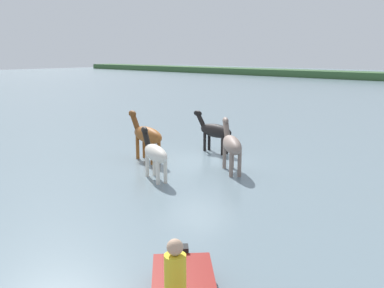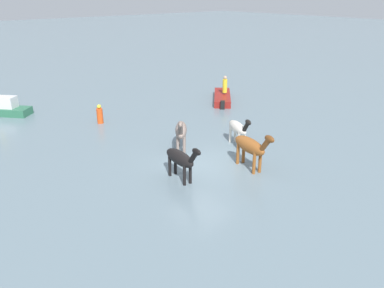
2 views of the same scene
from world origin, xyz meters
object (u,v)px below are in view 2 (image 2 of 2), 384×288
Objects in this scene: horse_lead at (181,159)px; buoy_channel_marker at (100,115)px; horse_gray_outer at (251,146)px; person_watcher_seated at (225,85)px; horse_dun_straggler at (181,131)px; horse_mid_herd at (238,128)px; boat_tender_starboard at (0,110)px; boat_launch_far at (222,99)px.

horse_lead is 8.81m from buoy_channel_marker.
person_watcher_seated is (8.69, -7.05, 0.05)m from horse_gray_outer.
horse_mid_herd is at bearing 101.43° from horse_dun_straggler.
person_watcher_seated is at bearing 151.69° from horse_gray_outer.
buoy_channel_marker is at bearing 82.78° from person_watcher_seated.
person_watcher_seated reaches higher than boat_tender_starboard.
boat_launch_far is at bearing -97.37° from buoy_channel_marker.
horse_dun_straggler is 3.13m from horse_lead.
boat_launch_far is (7.60, -9.81, -0.81)m from horse_lead.
person_watcher_seated is 1.04× the size of buoy_channel_marker.
boat_launch_far is 3.16× the size of buoy_channel_marker.
horse_gray_outer is (-1.10, -2.98, 0.10)m from horse_lead.
horse_gray_outer is 11.09m from boat_launch_far.
boat_tender_starboard is 6.96m from buoy_channel_marker.
horse_gray_outer is 0.70× the size of boat_launch_far.
horse_dun_straggler is at bearing -97.21° from horse_mid_herd.
horse_lead is 14.77m from boat_tender_starboard.
horse_dun_straggler is at bearing -17.95° from boat_tender_starboard.
horse_mid_herd reaches higher than boat_launch_far.
horse_gray_outer reaches higher than horse_lead.
horse_mid_herd is 8.44m from boat_launch_far.
boat_launch_far is 0.98m from person_watcher_seated.
horse_gray_outer is at bearing 55.79° from horse_dun_straggler.
buoy_channel_marker is at bearing -133.62° from horse_mid_herd.
person_watcher_seated is at bearing -97.22° from buoy_channel_marker.
horse_mid_herd is (1.07, -4.50, -0.03)m from horse_lead.
boat_tender_starboard is (11.96, 5.14, -0.73)m from horse_dun_straggler.
boat_launch_far is at bearing 21.14° from boat_tender_starboard.
buoy_channel_marker is (9.85, 2.11, -0.56)m from horse_gray_outer.
horse_gray_outer reaches higher than horse_mid_herd.
horse_dun_straggler reaches higher than boat_tender_starboard.
boat_launch_far is (-6.81, -12.99, -0.15)m from boat_tender_starboard.
horse_lead reaches higher than horse_mid_herd.
horse_gray_outer is at bearing -167.92° from buoy_channel_marker.
person_watcher_seated reaches higher than buoy_channel_marker.
horse_gray_outer is (-3.54, -1.02, 0.04)m from horse_dun_straggler.
buoy_channel_marker is (7.68, 3.63, -0.43)m from horse_mid_herd.
boat_tender_starboard is 14.88m from person_watcher_seated.
horse_lead is at bearing 0.98° from horse_dun_straggler.
horse_lead is 0.60× the size of boat_tender_starboard.
horse_mid_herd is 2.66m from horse_gray_outer.
buoy_channel_marker reaches higher than boat_launch_far.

